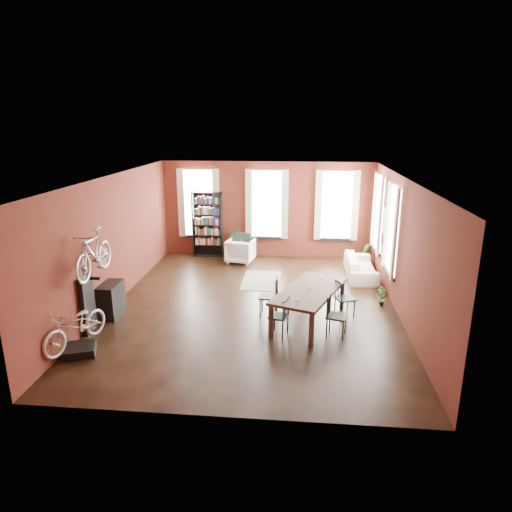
# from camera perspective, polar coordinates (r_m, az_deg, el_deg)

# --- Properties ---
(room) EXTENTS (9.00, 9.04, 3.22)m
(room) POSITION_cam_1_polar(r_m,az_deg,el_deg) (11.43, 1.20, 4.83)
(room) COLOR black
(room) RESTS_ON ground
(dining_table) EXTENTS (1.86, 2.60, 0.81)m
(dining_table) POSITION_cam_1_polar(r_m,az_deg,el_deg) (10.52, 6.67, -6.20)
(dining_table) COLOR #47362B
(dining_table) RESTS_ON ground
(dining_chair_a) EXTENTS (0.49, 0.49, 0.84)m
(dining_chair_a) POSITION_cam_1_polar(r_m,az_deg,el_deg) (9.91, 2.83, -7.49)
(dining_chair_a) COLOR #183533
(dining_chair_a) RESTS_ON ground
(dining_chair_b) EXTENTS (0.46, 0.46, 0.95)m
(dining_chair_b) POSITION_cam_1_polar(r_m,az_deg,el_deg) (10.82, 1.59, -5.05)
(dining_chair_b) COLOR #1F2E1B
(dining_chair_b) RESTS_ON ground
(dining_chair_c) EXTENTS (0.51, 0.51, 0.92)m
(dining_chair_c) POSITION_cam_1_polar(r_m,az_deg,el_deg) (9.94, 10.06, -7.39)
(dining_chair_c) COLOR black
(dining_chair_c) RESTS_ON ground
(dining_chair_d) EXTENTS (0.54, 0.54, 0.89)m
(dining_chair_d) POSITION_cam_1_polar(r_m,az_deg,el_deg) (10.98, 11.06, -5.21)
(dining_chair_d) COLOR #173132
(dining_chair_d) RESTS_ON ground
(bookshelf) EXTENTS (1.00, 0.32, 2.20)m
(bookshelf) POSITION_cam_1_polar(r_m,az_deg,el_deg) (15.53, -6.09, 3.94)
(bookshelf) COLOR black
(bookshelf) RESTS_ON ground
(white_armchair) EXTENTS (0.95, 0.91, 0.85)m
(white_armchair) POSITION_cam_1_polar(r_m,az_deg,el_deg) (14.88, -1.96, 0.80)
(white_armchair) COLOR white
(white_armchair) RESTS_ON ground
(cream_sofa) EXTENTS (0.61, 2.08, 0.81)m
(cream_sofa) POSITION_cam_1_polar(r_m,az_deg,el_deg) (13.88, 12.99, -0.87)
(cream_sofa) COLOR beige
(cream_sofa) RESTS_ON ground
(striped_rug) EXTENTS (1.08, 1.72, 0.01)m
(striped_rug) POSITION_cam_1_polar(r_m,az_deg,el_deg) (13.26, 0.66, -3.08)
(striped_rug) COLOR black
(striped_rug) RESTS_ON ground
(bike_trainer) EXTENTS (0.74, 0.74, 0.17)m
(bike_trainer) POSITION_cam_1_polar(r_m,az_deg,el_deg) (9.88, -21.12, -10.88)
(bike_trainer) COLOR black
(bike_trainer) RESTS_ON ground
(bike_wall_rack) EXTENTS (0.16, 0.60, 1.30)m
(bike_wall_rack) POSITION_cam_1_polar(r_m,az_deg,el_deg) (10.54, -20.24, -5.68)
(bike_wall_rack) COLOR black
(bike_wall_rack) RESTS_ON ground
(console_table) EXTENTS (0.40, 0.80, 0.80)m
(console_table) POSITION_cam_1_polar(r_m,az_deg,el_deg) (11.34, -17.64, -5.23)
(console_table) COLOR black
(console_table) RESTS_ON ground
(plant_stand) EXTENTS (0.35, 0.35, 0.56)m
(plant_stand) POSITION_cam_1_polar(r_m,az_deg,el_deg) (15.40, -2.64, 0.76)
(plant_stand) COLOR black
(plant_stand) RESTS_ON ground
(plant_by_sofa) EXTENTS (0.45, 0.75, 0.32)m
(plant_by_sofa) POSITION_cam_1_polar(r_m,az_deg,el_deg) (15.11, 13.38, -0.46)
(plant_by_sofa) COLOR #2D5B24
(plant_by_sofa) RESTS_ON ground
(plant_small) EXTENTS (0.36, 0.52, 0.17)m
(plant_small) POSITION_cam_1_polar(r_m,az_deg,el_deg) (11.92, 15.38, -5.59)
(plant_small) COLOR #2E5622
(plant_small) RESTS_ON ground
(bicycle_floor) EXTENTS (0.80, 0.99, 1.63)m
(bicycle_floor) POSITION_cam_1_polar(r_m,az_deg,el_deg) (9.55, -21.85, -5.99)
(bicycle_floor) COLOR beige
(bicycle_floor) RESTS_ON bike_trainer
(bicycle_hung) EXTENTS (0.47, 1.00, 1.66)m
(bicycle_hung) POSITION_cam_1_polar(r_m,az_deg,el_deg) (9.99, -19.78, 2.13)
(bicycle_hung) COLOR #A5A8AD
(bicycle_hung) RESTS_ON bike_wall_rack
(plant_on_stand) EXTENTS (0.52, 0.57, 0.42)m
(plant_on_stand) POSITION_cam_1_polar(r_m,az_deg,el_deg) (15.25, -2.64, 2.50)
(plant_on_stand) COLOR #295622
(plant_on_stand) RESTS_ON plant_stand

